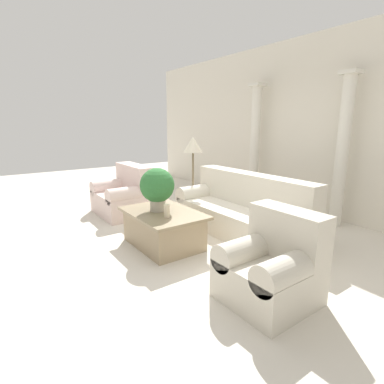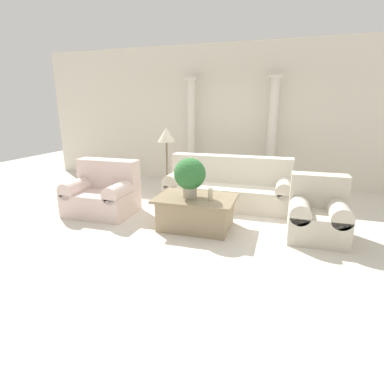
{
  "view_description": "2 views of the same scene",
  "coord_description": "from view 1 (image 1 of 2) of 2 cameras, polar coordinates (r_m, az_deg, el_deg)",
  "views": [
    {
      "loc": [
        3.36,
        -2.3,
        1.67
      ],
      "look_at": [
        -0.11,
        0.18,
        0.69
      ],
      "focal_mm": 28.0,
      "sensor_mm": 36.0,
      "label": 1
    },
    {
      "loc": [
        1.15,
        -4.5,
        1.79
      ],
      "look_at": [
        -0.22,
        -0.07,
        0.48
      ],
      "focal_mm": 28.0,
      "sensor_mm": 36.0,
      "label": 2
    }
  ],
  "objects": [
    {
      "name": "ground_plane",
      "position": [
        4.41,
        -1.06,
        -9.33
      ],
      "size": [
        16.0,
        16.0,
        0.0
      ],
      "primitive_type": "plane",
      "color": "silver"
    },
    {
      "name": "wall_back",
      "position": [
        6.04,
        21.12,
        11.46
      ],
      "size": [
        10.0,
        0.06,
        3.2
      ],
      "color": "silver",
      "rests_on": "ground_plane"
    },
    {
      "name": "sofa_long",
      "position": [
        4.71,
        9.56,
        -3.47
      ],
      "size": [
        2.29,
        0.85,
        0.91
      ],
      "color": "beige",
      "rests_on": "ground_plane"
    },
    {
      "name": "loveseat",
      "position": [
        5.76,
        -12.61,
        -0.46
      ],
      "size": [
        1.11,
        0.85,
        0.91
      ],
      "color": "beige",
      "rests_on": "ground_plane"
    },
    {
      "name": "coffee_table",
      "position": [
        4.2,
        -5.47,
        -6.87
      ],
      "size": [
        1.19,
        0.83,
        0.49
      ],
      "color": "#998466",
      "rests_on": "ground_plane"
    },
    {
      "name": "potted_plant",
      "position": [
        4.1,
        -6.65,
        1.05
      ],
      "size": [
        0.47,
        0.47,
        0.6
      ],
      "color": "#B2A893",
      "rests_on": "coffee_table"
    },
    {
      "name": "pillar_candle",
      "position": [
        3.86,
        -4.82,
        -3.6
      ],
      "size": [
        0.07,
        0.07,
        0.17
      ],
      "color": "beige",
      "rests_on": "coffee_table"
    },
    {
      "name": "floor_lamp",
      "position": [
        5.4,
        0.19,
        8.14
      ],
      "size": [
        0.34,
        0.34,
        1.43
      ],
      "color": "brown",
      "rests_on": "ground_plane"
    },
    {
      "name": "column_left",
      "position": [
        6.44,
        11.88,
        8.97
      ],
      "size": [
        0.27,
        0.27,
        2.45
      ],
      "color": "silver",
      "rests_on": "ground_plane"
    },
    {
      "name": "column_right",
      "position": [
        5.36,
        26.72,
        7.11
      ],
      "size": [
        0.27,
        0.27,
        2.45
      ],
      "color": "silver",
      "rests_on": "ground_plane"
    },
    {
      "name": "armchair",
      "position": [
        3.04,
        15.09,
        -13.22
      ],
      "size": [
        0.78,
        0.8,
        0.87
      ],
      "color": "beige",
      "rests_on": "ground_plane"
    }
  ]
}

